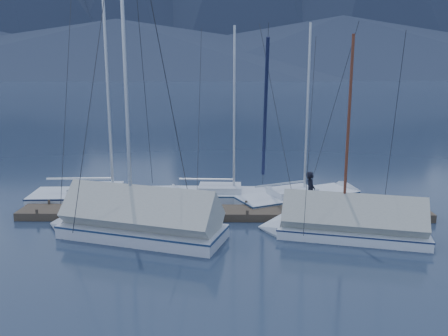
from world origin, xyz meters
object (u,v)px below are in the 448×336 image
Objects in this scene: sailboat_open_left at (125,198)px; sailboat_open_right at (312,197)px; person at (310,191)px; sailboat_covered_near at (339,226)px; sailboat_covered_far at (129,223)px; sailboat_open_mid at (244,197)px.

sailboat_open_left is 9.19m from sailboat_open_right.
sailboat_open_right is 2.96m from person.
sailboat_covered_near reaches higher than person.
sailboat_covered_far is (-8.21, -0.10, 0.09)m from sailboat_covered_near.
sailboat_open_right is at bearing 92.27° from sailboat_covered_near.
sailboat_covered_near is at bearing -146.95° from person.
sailboat_open_right is at bearing 32.34° from sailboat_covered_far.
sailboat_open_mid is 6.17m from sailboat_covered_near.
sailboat_open_right is at bearing 2.65° from sailboat_open_left.
sailboat_open_mid is (5.79, 0.47, -0.03)m from sailboat_open_left.
person is (7.43, 2.37, 0.69)m from sailboat_covered_far.
sailboat_open_mid is at bearing 4.64° from sailboat_open_left.
sailboat_open_left is 6.16× the size of person.
sailboat_open_mid is 4.07m from person.
sailboat_open_right is at bearing 1.79° from person.
sailboat_covered_far is at bearing -132.10° from sailboat_open_mid.
sailboat_open_left is at bearing 89.12° from person.
sailboat_open_left is 10.43m from sailboat_covered_near.
sailboat_open_right is 5.39× the size of person.
sailboat_open_left is at bearing 104.06° from sailboat_covered_far.
sailboat_covered_far reaches higher than sailboat_covered_near.
sailboat_open_left reaches higher than person.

